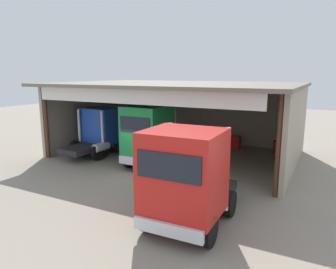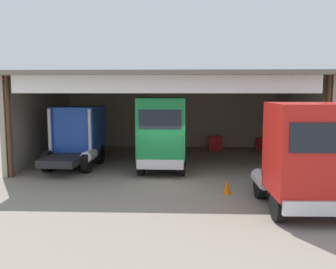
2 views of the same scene
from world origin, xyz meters
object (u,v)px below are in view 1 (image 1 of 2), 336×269
at_px(truck_red_center_left_bay, 186,178).
at_px(tool_cart, 234,143).
at_px(truck_blue_center_bay, 102,130).
at_px(truck_green_yard_outside, 150,135).
at_px(oil_drum, 277,147).
at_px(traffic_cone, 160,190).

xyz_separation_m(truck_red_center_left_bay, tool_cart, (-1.90, 12.85, -1.45)).
bearing_deg(truck_blue_center_bay, truck_green_yard_outside, -11.66).
bearing_deg(truck_red_center_left_bay, truck_blue_center_bay, -37.83).
bearing_deg(oil_drum, truck_red_center_left_bay, -95.08).
bearing_deg(truck_red_center_left_bay, tool_cart, -82.86).
height_order(truck_blue_center_bay, tool_cart, truck_blue_center_bay).
bearing_deg(truck_green_yard_outside, truck_blue_center_bay, -13.65).
xyz_separation_m(truck_green_yard_outside, oil_drum, (6.34, 7.09, -1.54)).
bearing_deg(truck_red_center_left_bay, traffic_cone, -44.78).
distance_m(oil_drum, tool_cart, 3.09).
xyz_separation_m(tool_cart, traffic_cone, (-0.45, -10.61, -0.22)).
relative_size(truck_red_center_left_bay, traffic_cone, 9.31).
relative_size(truck_blue_center_bay, truck_green_yard_outside, 0.98).
bearing_deg(truck_blue_center_bay, truck_red_center_left_bay, -33.48).
height_order(truck_red_center_left_bay, traffic_cone, truck_red_center_left_bay).
distance_m(tool_cart, traffic_cone, 10.62).
xyz_separation_m(oil_drum, tool_cart, (-3.07, -0.32, 0.06)).
bearing_deg(truck_blue_center_bay, oil_drum, 31.04).
bearing_deg(traffic_cone, oil_drum, 72.12).
bearing_deg(truck_green_yard_outside, truck_red_center_left_bay, 131.47).
bearing_deg(tool_cart, traffic_cone, -92.45).
distance_m(truck_green_yard_outside, traffic_cone, 5.06).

